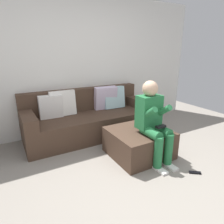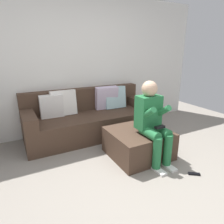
# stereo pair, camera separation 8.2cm
# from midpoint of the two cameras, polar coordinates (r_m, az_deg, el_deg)

# --- Properties ---
(ground_plane) EXTENTS (6.90, 6.90, 0.00)m
(ground_plane) POSITION_cam_midpoint_polar(r_m,az_deg,el_deg) (2.45, 10.05, -21.54)
(ground_plane) COLOR gray
(wall_back) EXTENTS (5.31, 0.10, 2.51)m
(wall_back) POSITION_cam_midpoint_polar(r_m,az_deg,el_deg) (3.88, -10.55, 13.00)
(wall_back) COLOR silver
(wall_back) RESTS_ON ground_plane
(couch_sectional) EXTENTS (2.28, 0.84, 0.86)m
(couch_sectional) POSITION_cam_midpoint_polar(r_m,az_deg,el_deg) (3.70, -7.33, -1.80)
(couch_sectional) COLOR #473326
(couch_sectional) RESTS_ON ground_plane
(ottoman) EXTENTS (0.83, 0.80, 0.40)m
(ottoman) POSITION_cam_midpoint_polar(r_m,az_deg,el_deg) (3.05, 6.87, -8.67)
(ottoman) COLOR #473326
(ottoman) RESTS_ON ground_plane
(person_seated) EXTENTS (0.33, 0.62, 1.14)m
(person_seated) POSITION_cam_midpoint_polar(r_m,az_deg,el_deg) (2.79, 10.84, -1.92)
(person_seated) COLOR #26723F
(person_seated) RESTS_ON ground_plane
(remote_near_ottoman) EXTENTS (0.14, 0.12, 0.02)m
(remote_near_ottoman) POSITION_cam_midpoint_polar(r_m,az_deg,el_deg) (2.89, 21.86, -15.78)
(remote_near_ottoman) COLOR black
(remote_near_ottoman) RESTS_ON ground_plane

